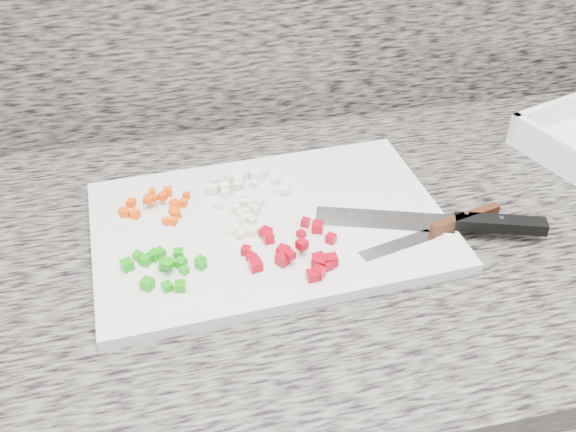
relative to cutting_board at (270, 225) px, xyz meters
name	(u,v)px	position (x,y,z in m)	size (l,w,h in m)	color
countertop	(281,249)	(0.01, -0.02, -0.03)	(3.96, 0.64, 0.04)	#645E58
cutting_board	(270,225)	(0.00, 0.00, 0.00)	(0.46, 0.30, 0.02)	silver
carrot_pile	(158,206)	(-0.14, 0.06, 0.01)	(0.10, 0.08, 0.02)	#F44705
onion_pile	(244,188)	(-0.02, 0.07, 0.01)	(0.12, 0.10, 0.02)	white
green_pepper_pile	(163,265)	(-0.14, -0.06, 0.01)	(0.10, 0.08, 0.02)	#15970D
red_pepper_pile	(297,252)	(0.02, -0.08, 0.01)	(0.12, 0.11, 0.02)	#A40213
garlic_pile	(245,224)	(-0.03, -0.01, 0.01)	(0.05, 0.06, 0.01)	#FAF5C1
chef_knife	(460,223)	(0.24, -0.07, 0.01)	(0.29, 0.12, 0.02)	white
paring_knife	(449,226)	(0.22, -0.07, 0.01)	(0.21, 0.06, 0.02)	white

